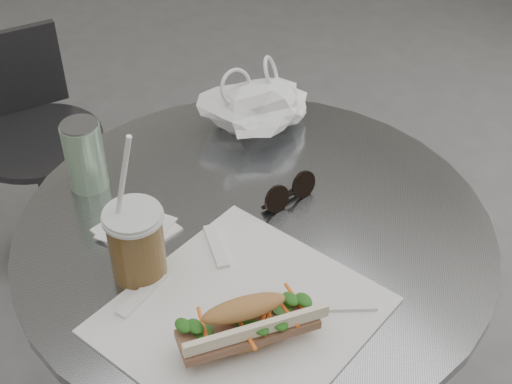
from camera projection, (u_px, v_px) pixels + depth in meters
cafe_table at (255, 335)px, 1.31m from camera, size 0.76×0.76×0.74m
chair_far at (42, 168)px, 1.98m from camera, size 0.34×0.36×0.65m
sandwich_paper at (242, 315)px, 0.99m from camera, size 0.40×0.39×0.00m
banh_mi at (247, 325)px, 0.92m from camera, size 0.24×0.15×0.08m
iced_coffee at (136, 242)px, 1.01m from camera, size 0.09×0.09×0.25m
sunglasses at (289, 193)px, 1.16m from camera, size 0.11×0.03×0.05m
plastic_bag at (260, 109)px, 1.30m from camera, size 0.24×0.22×0.10m
napkin_stack at (136, 229)px, 1.12m from camera, size 0.13×0.13×0.01m
drink_can at (85, 155)px, 1.17m from camera, size 0.06×0.06×0.12m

